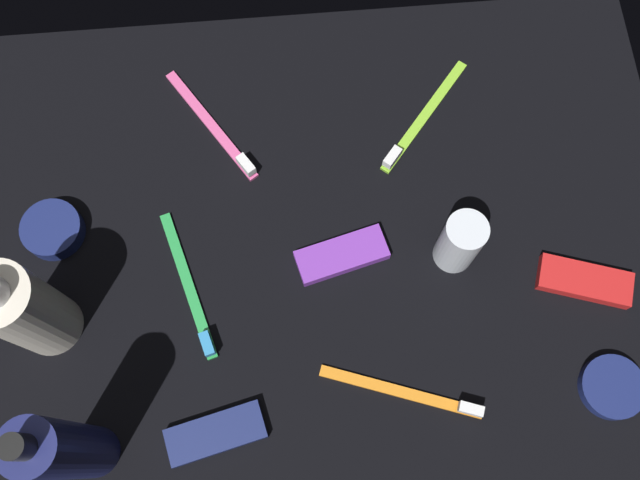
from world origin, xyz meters
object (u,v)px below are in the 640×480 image
Objects in this scene: cream_tin_left at (612,387)px; cream_tin_right at (53,230)px; toothbrush_pink at (216,130)px; snack_bar_red at (585,281)px; toothbrush_orange at (411,394)px; deodorant_stick at (460,242)px; toothbrush_green at (191,293)px; snack_bar_purple at (342,255)px; snack_bar_navy at (216,434)px; bodywash_bottle at (25,310)px; toothbrush_lime at (420,121)px; lotion_bottle at (64,450)px.

cream_tin_right reaches higher than cream_tin_left.
toothbrush_pink reaches higher than snack_bar_red.
toothbrush_orange is 23.72cm from snack_bar_red.
deodorant_stick reaches higher than cream_tin_right.
toothbrush_green reaches higher than snack_bar_purple.
toothbrush_green is at bearing -94.66° from snack_bar_navy.
cream_tin_left is at bearing 177.05° from toothbrush_orange.
cream_tin_right is at bearing -24.06° from snack_bar_purple.
toothbrush_orange is at bearing 96.16° from snack_bar_purple.
snack_bar_navy and snack_bar_purple have the same top height.
snack_bar_navy is at bearing 36.64° from snack_bar_purple.
toothbrush_green is 26.88cm from toothbrush_orange.
snack_bar_red is 1.00× the size of snack_bar_navy.
snack_bar_red is at bearing 179.82° from bodywash_bottle.
bodywash_bottle is 17.29cm from toothbrush_green.
toothbrush_green is 2.54× the size of cream_tin_left.
toothbrush_orange is 1.67× the size of snack_bar_red.
toothbrush_green is 20.45cm from toothbrush_pink.
toothbrush_orange is at bearing 66.08° from deodorant_stick.
toothbrush_pink is 46.70cm from snack_bar_red.
toothbrush_lime and toothbrush_orange have the same top height.
snack_bar_purple is 1.50× the size of cream_tin_left.
lotion_bottle is 57.51cm from snack_bar_red.
lotion_bottle is 35.28cm from toothbrush_orange.
toothbrush_green is 1.21× the size of toothbrush_lime.
bodywash_bottle is at bearing 8.43° from toothbrush_green.
cream_tin_left is (-21.69, 1.12, 0.15)cm from toothbrush_orange.
toothbrush_green is 1.69× the size of snack_bar_red.
bodywash_bottle is 12.87cm from cream_tin_right.
deodorant_stick is 0.87× the size of snack_bar_purple.
toothbrush_pink is (19.73, -33.39, 0.00)cm from toothbrush_orange.
lotion_bottle is 1.25× the size of bodywash_bottle.
toothbrush_pink is 1.51× the size of snack_bar_purple.
lotion_bottle is at bearing -9.58° from snack_bar_navy.
lotion_bottle is 1.37× the size of toothbrush_pink.
snack_bar_navy and cream_tin_left have the same top height.
lotion_bottle is 35.12cm from snack_bar_purple.
lotion_bottle is 45.10cm from deodorant_stick.
deodorant_stick is 0.52× the size of toothbrush_orange.
snack_bar_navy is (21.10, 2.33, 0.14)cm from toothbrush_orange.
bodywash_bottle reaches higher than toothbrush_green.
toothbrush_lime is at bearing 177.82° from toothbrush_pink.
snack_bar_navy is 23.91cm from snack_bar_purple.
toothbrush_lime is at bearing -137.78° from lotion_bottle.
snack_bar_purple is at bearing 6.94° from snack_bar_red.
lotion_bottle is at bearing 68.69° from toothbrush_pink.
cream_tin_left is at bearing 168.72° from bodywash_bottle.
toothbrush_green and toothbrush_orange have the same top height.
toothbrush_lime is 43.61cm from snack_bar_navy.
deodorant_stick is 0.62× the size of toothbrush_lime.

